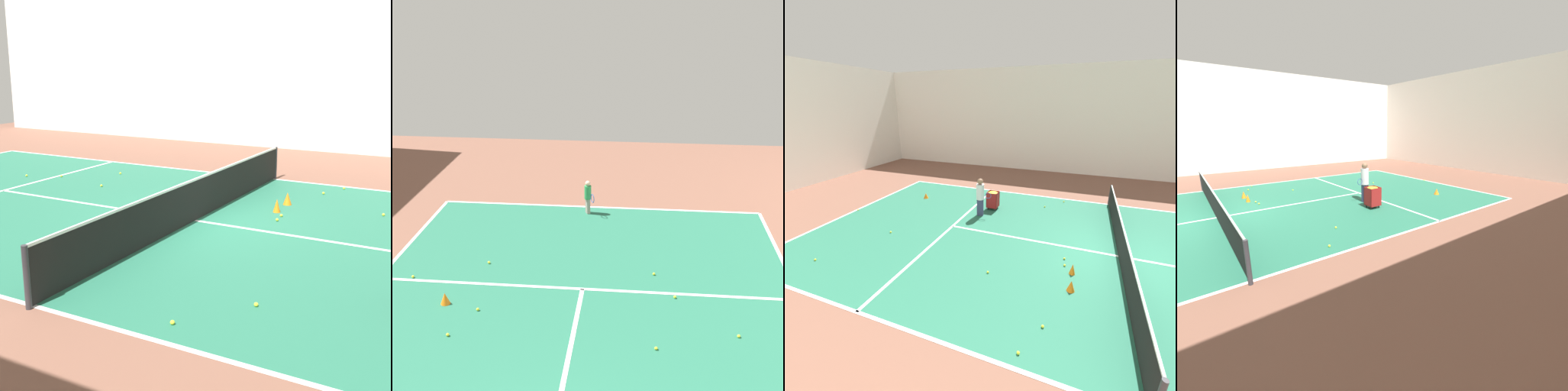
% 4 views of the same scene
% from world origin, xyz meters
% --- Properties ---
extents(ground_plane, '(38.78, 38.78, 0.00)m').
position_xyz_m(ground_plane, '(0.00, 0.00, 0.00)').
color(ground_plane, brown).
extents(court_playing_area, '(10.36, 22.89, 0.00)m').
position_xyz_m(court_playing_area, '(0.00, 0.00, 0.00)').
color(court_playing_area, '#23664C').
rests_on(court_playing_area, ground).
extents(line_baseline_far, '(10.36, 0.10, 0.00)m').
position_xyz_m(line_baseline_far, '(0.00, 11.45, 0.01)').
color(line_baseline_far, white).
rests_on(line_baseline_far, ground).
extents(line_sideline_right, '(0.10, 22.89, 0.00)m').
position_xyz_m(line_sideline_right, '(5.18, 0.00, 0.01)').
color(line_sideline_right, white).
rests_on(line_sideline_right, ground).
extents(line_service_far, '(10.36, 0.10, 0.00)m').
position_xyz_m(line_service_far, '(0.00, 6.30, 0.01)').
color(line_service_far, white).
rests_on(line_service_far, ground).
extents(line_centre_service, '(0.10, 12.59, 0.00)m').
position_xyz_m(line_centre_service, '(0.00, 0.00, 0.01)').
color(line_centre_service, white).
rests_on(line_centre_service, ground).
extents(hall_enclosure_right, '(0.15, 35.08, 7.38)m').
position_xyz_m(hall_enclosure_right, '(11.20, 0.00, 3.69)').
color(hall_enclosure_right, silver).
rests_on(hall_enclosure_right, ground).
extents(tennis_net, '(10.66, 0.10, 1.01)m').
position_xyz_m(tennis_net, '(0.00, 0.00, 0.53)').
color(tennis_net, '#2D2D33').
rests_on(tennis_net, ground).
extents(coach_at_net, '(0.41, 0.69, 1.76)m').
position_xyz_m(coach_at_net, '(1.50, 5.63, 1.01)').
color(coach_at_net, '#2D3351').
rests_on(coach_at_net, ground).
extents(ball_cart, '(0.53, 0.52, 0.89)m').
position_xyz_m(ball_cart, '(2.45, 5.35, 0.62)').
color(ball_cart, maroon).
rests_on(ball_cart, ground).
extents(training_cone_0, '(0.22, 0.22, 0.32)m').
position_xyz_m(training_cone_0, '(-2.41, 1.41, 0.16)').
color(training_cone_0, orange).
rests_on(training_cone_0, ground).
extents(training_cone_1, '(0.18, 0.18, 0.33)m').
position_xyz_m(training_cone_1, '(-1.60, 1.42, 0.17)').
color(training_cone_1, orange).
rests_on(training_cone_1, ground).
extents(training_cone_2, '(0.26, 0.26, 0.28)m').
position_xyz_m(training_cone_2, '(2.56, 9.24, 0.15)').
color(training_cone_2, orange).
rests_on(training_cone_2, ground).
extents(tennis_ball_1, '(0.07, 0.07, 0.07)m').
position_xyz_m(tennis_ball_1, '(4.68, 2.17, 0.04)').
color(tennis_ball_1, yellow).
rests_on(tennis_ball_1, ground).
extents(tennis_ball_4, '(0.07, 0.07, 0.07)m').
position_xyz_m(tennis_ball_4, '(-3.95, 9.32, 0.04)').
color(tennis_ball_4, yellow).
rests_on(tennis_ball_4, ground).
extents(tennis_ball_5, '(0.07, 0.07, 0.07)m').
position_xyz_m(tennis_ball_5, '(-1.45, 8.32, 0.04)').
color(tennis_ball_5, yellow).
rests_on(tennis_ball_5, ground).
extents(tennis_ball_6, '(0.07, 0.07, 0.07)m').
position_xyz_m(tennis_ball_6, '(-0.87, 1.70, 0.04)').
color(tennis_ball_6, yellow).
rests_on(tennis_ball_6, ground).
extents(tennis_ball_9, '(0.07, 0.07, 0.07)m').
position_xyz_m(tennis_ball_9, '(-3.96, 1.93, 0.04)').
color(tennis_ball_9, yellow).
rests_on(tennis_ball_9, ground).
extents(tennis_ball_10, '(0.07, 0.07, 0.07)m').
position_xyz_m(tennis_ball_10, '(-4.84, 2.29, 0.04)').
color(tennis_ball_10, yellow).
rests_on(tennis_ball_10, ground).
extents(tennis_ball_11, '(0.07, 0.07, 0.07)m').
position_xyz_m(tennis_ball_11, '(3.57, 2.99, 0.04)').
color(tennis_ball_11, yellow).
rests_on(tennis_ball_11, ground).
extents(tennis_ball_14, '(0.07, 0.07, 0.07)m').
position_xyz_m(tennis_ball_14, '(-2.50, 3.80, 0.04)').
color(tennis_ball_14, yellow).
rests_on(tennis_ball_14, ground).
extents(tennis_ball_15, '(0.07, 0.07, 0.07)m').
position_xyz_m(tennis_ball_15, '(-0.16, 11.33, 0.04)').
color(tennis_ball_15, yellow).
rests_on(tennis_ball_15, ground).
extents(tennis_ball_18, '(0.07, 0.07, 0.07)m').
position_xyz_m(tennis_ball_18, '(-1.27, 1.66, 0.04)').
color(tennis_ball_18, yellow).
rests_on(tennis_ball_18, ground).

